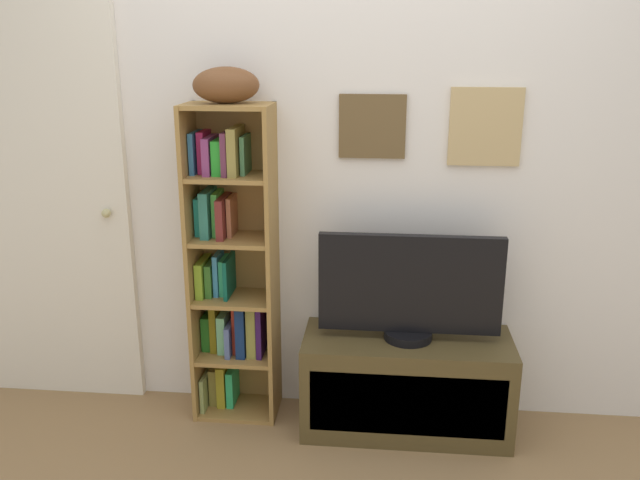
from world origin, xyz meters
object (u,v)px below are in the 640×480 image
(bookshelf, at_px, (230,269))
(television, at_px, (410,289))
(door, at_px, (48,202))
(tv_stand, at_px, (406,384))
(football, at_px, (226,85))

(bookshelf, height_order, television, bookshelf)
(door, bearing_deg, bookshelf, -4.99)
(bookshelf, height_order, door, door)
(bookshelf, distance_m, tv_stand, 0.99)
(tv_stand, distance_m, door, 1.93)
(bookshelf, bearing_deg, football, -50.19)
(bookshelf, height_order, tv_stand, bookshelf)
(television, bearing_deg, door, 174.18)
(television, height_order, door, door)
(door, bearing_deg, television, -5.82)
(bookshelf, xyz_separation_m, door, (-0.91, 0.08, 0.29))
(football, relative_size, tv_stand, 0.30)
(door, bearing_deg, tv_stand, -5.85)
(television, relative_size, door, 0.40)
(tv_stand, bearing_deg, bookshelf, 173.22)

